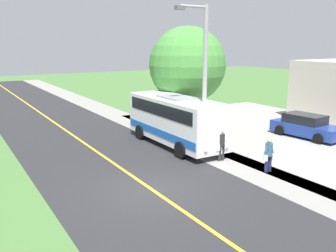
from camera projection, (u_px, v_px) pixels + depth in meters
name	position (u px, v px, depth m)	size (l,w,h in m)	color
ground_plane	(151.00, 189.00, 15.12)	(120.00, 120.00, 0.00)	#477238
road_surface	(151.00, 189.00, 15.12)	(8.00, 100.00, 0.01)	#28282B
sidewalk	(246.00, 168.00, 17.75)	(2.40, 100.00, 0.01)	gray
road_centre_line	(151.00, 189.00, 15.11)	(0.16, 100.00, 0.00)	gold
shuttle_bus_front	(176.00, 119.00, 21.32)	(2.63, 7.52, 2.90)	white
pedestrian_with_bags	(269.00, 154.00, 17.01)	(0.72, 0.34, 1.59)	#1E2347
pedestrian_waiting	(221.00, 144.00, 18.63)	(0.72, 0.34, 1.62)	#262628
street_light_pole	(203.00, 74.00, 19.28)	(1.97, 0.24, 7.78)	#9E9EA3
parked_car_near	(306.00, 126.00, 23.40)	(2.34, 4.55, 1.45)	navy
tree_curbside	(187.00, 65.00, 24.83)	(5.18, 5.18, 7.00)	brown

